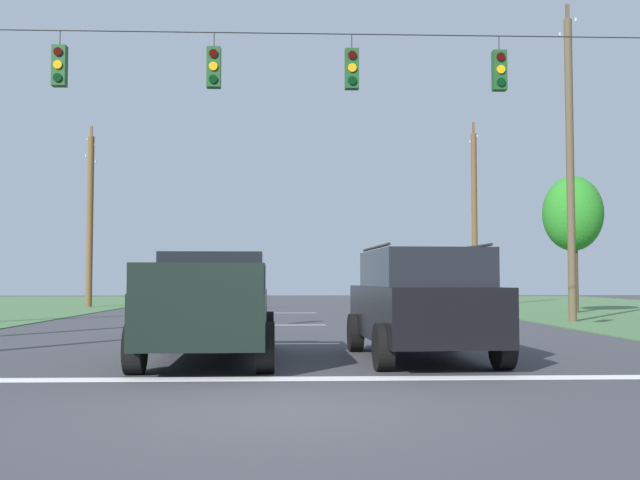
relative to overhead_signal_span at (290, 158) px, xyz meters
The scene contains 13 objects.
ground_plane 9.86m from the overhead_signal_span, 90.82° to the right, with size 120.00×120.00×0.00m, color #3D3D42.
stop_bar_stripe 7.60m from the overhead_signal_span, 91.16° to the right, with size 15.78×0.45×0.01m, color white.
lane_dash_0 4.28m from the overhead_signal_span, 113.68° to the right, with size 0.15×2.50×0.01m, color white.
lane_dash_1 7.95m from the overhead_signal_span, 91.09° to the left, with size 0.15×2.50×0.01m, color white.
lane_dash_2 15.90m from the overhead_signal_span, 90.48° to the left, with size 0.15×2.50×0.01m, color white.
overhead_signal_span is the anchor object (origin of this frame).
pickup_truck 5.18m from the overhead_signal_span, 110.96° to the right, with size 2.40×5.45×1.95m.
suv_black 5.50m from the overhead_signal_span, 57.79° to the right, with size 2.41×4.89×2.05m.
distant_car_crossing_white 14.12m from the overhead_signal_span, 72.65° to the left, with size 2.20×4.39×1.52m.
utility_pole_mid_right 12.51m from the overhead_signal_span, 39.58° to the left, with size 0.27×1.57×11.00m.
utility_pole_far_right 24.85m from the overhead_signal_span, 66.47° to the left, with size 0.31×1.71×9.99m.
utility_pole_far_left 24.83m from the overhead_signal_span, 115.16° to the left, with size 0.34×1.99×9.55m.
tree_roadside_right 19.02m from the overhead_signal_span, 50.11° to the left, with size 2.56×2.56×5.92m.
Camera 1 is at (0.15, -8.52, 1.46)m, focal length 42.31 mm.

